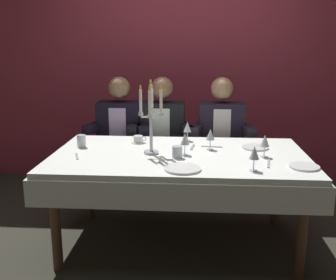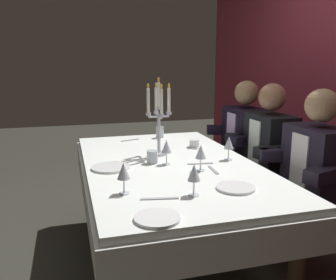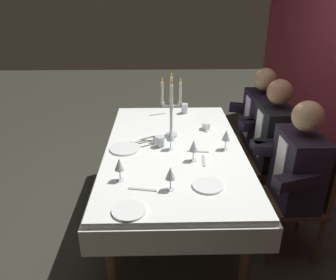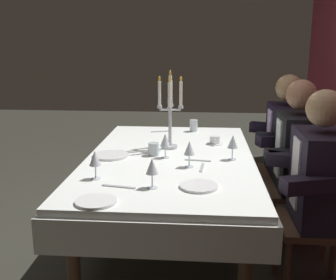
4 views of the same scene
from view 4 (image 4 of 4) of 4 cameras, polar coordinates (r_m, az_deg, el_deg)
The scene contains 21 objects.
ground_plane at distance 3.09m, azimuth 0.29°, elevation -15.52°, with size 12.00×12.00×0.00m, color #303028.
dining_table at distance 2.84m, azimuth 0.31°, elevation -4.51°, with size 1.94×1.14×0.74m.
candelabra at distance 2.95m, azimuth 0.29°, elevation 3.78°, with size 0.19×0.19×0.55m.
dinner_plate_0 at distance 2.06m, azimuth -9.81°, elevation -8.25°, with size 0.20×0.20×0.01m, color white.
dinner_plate_1 at distance 2.23m, azimuth 4.25°, elevation -6.29°, with size 0.21×0.21×0.01m, color white.
dinner_plate_2 at distance 2.82m, azimuth -7.79°, elevation -2.09°, with size 0.24×0.24×0.01m, color white.
wine_glass_0 at distance 2.73m, azimuth 8.82°, elevation -0.34°, with size 0.07×0.07×0.16m.
wine_glass_1 at distance 2.54m, azimuth 2.93°, elevation -1.22°, with size 0.07×0.07×0.16m.
wine_glass_2 at distance 2.36m, azimuth -9.92°, elevation -2.59°, with size 0.07×0.07×0.16m.
wine_glass_3 at distance 2.74m, azimuth -0.38°, elevation -0.11°, with size 0.07×0.07×0.16m.
wine_glass_4 at distance 2.19m, azimuth -2.18°, elevation -3.72°, with size 0.07×0.07×0.16m.
water_tumbler_0 at distance 2.81m, azimuth -1.96°, elevation -1.25°, with size 0.07×0.07×0.09m, color silver.
water_tumbler_1 at distance 3.55m, azimuth 3.52°, elevation 1.98°, with size 0.07×0.07×0.10m, color silver.
coffee_cup_0 at distance 3.14m, azimuth 6.41°, elevation -0.07°, with size 0.13×0.12×0.06m.
fork_0 at distance 2.56m, azimuth 4.66°, elevation -3.77°, with size 0.17×0.02×0.01m, color #B7B7BC.
spoon_1 at distance 3.54m, azimuth -0.99°, elevation 1.18°, with size 0.17×0.02×0.01m, color #B7B7BC.
knife_2 at distance 2.25m, azimuth -6.72°, elevation -6.33°, with size 0.19×0.02×0.01m, color #B7B7BC.
spoon_3 at distance 2.70m, azimuth 4.09°, elevation -2.78°, with size 0.17×0.02×0.01m, color #B7B7BC.
seated_diner_0 at distance 3.46m, azimuth 15.87°, elevation 0.26°, with size 0.63×0.48×1.24m.
seated_diner_1 at distance 3.07m, azimuth 17.32°, elevation -1.52°, with size 0.63×0.48×1.24m.
seated_diner_2 at distance 2.55m, azimuth 20.03°, elevation -4.82°, with size 0.63×0.48×1.24m.
Camera 4 is at (2.69, 0.20, 1.51)m, focal length 44.68 mm.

